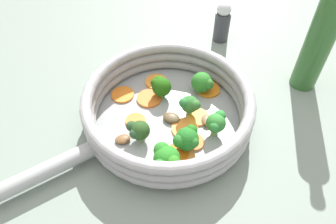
# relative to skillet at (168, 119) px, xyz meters

# --- Properties ---
(ground_plane) EXTENTS (4.00, 4.00, 0.00)m
(ground_plane) POSITION_rel_skillet_xyz_m (0.00, 0.00, -0.01)
(ground_plane) COLOR slate
(skillet) EXTENTS (0.28, 0.28, 0.01)m
(skillet) POSITION_rel_skillet_xyz_m (0.00, 0.00, 0.00)
(skillet) COLOR #939699
(skillet) RESTS_ON ground_plane
(skillet_rim_wall) EXTENTS (0.30, 0.30, 0.06)m
(skillet_rim_wall) POSITION_rel_skillet_xyz_m (0.00, 0.00, 0.04)
(skillet_rim_wall) COLOR #99979C
(skillet_rim_wall) RESTS_ON skillet
(skillet_handle) EXTENTS (0.21, 0.08, 0.03)m
(skillet_handle) POSITION_rel_skillet_xyz_m (-0.24, 0.06, 0.02)
(skillet_handle) COLOR #999B9E
(skillet_handle) RESTS_ON skillet
(skillet_rivet_left) EXTENTS (0.01, 0.01, 0.01)m
(skillet_rivet_left) POSITION_rel_skillet_xyz_m (-0.12, 0.06, 0.01)
(skillet_rivet_left) COLOR #91929C
(skillet_rivet_left) RESTS_ON skillet
(skillet_rivet_right) EXTENTS (0.01, 0.01, 0.01)m
(skillet_rivet_right) POSITION_rel_skillet_xyz_m (-0.13, 0.00, 0.01)
(skillet_rivet_right) COLOR #94949C
(skillet_rivet_right) RESTS_ON skillet
(carrot_slice_0) EXTENTS (0.05, 0.05, 0.01)m
(carrot_slice_0) POSITION_rel_skillet_xyz_m (0.11, -0.01, 0.01)
(carrot_slice_0) COLOR orange
(carrot_slice_0) RESTS_ON skillet
(carrot_slice_1) EXTENTS (0.06, 0.06, 0.00)m
(carrot_slice_1) POSITION_rel_skillet_xyz_m (0.00, -0.04, 0.01)
(carrot_slice_1) COLOR orange
(carrot_slice_1) RESTS_ON skillet
(carrot_slice_2) EXTENTS (0.06, 0.06, 0.00)m
(carrot_slice_2) POSITION_rel_skillet_xyz_m (0.05, 0.08, 0.01)
(carrot_slice_2) COLOR orange
(carrot_slice_2) RESTS_ON skillet
(carrot_slice_3) EXTENTS (0.04, 0.04, 0.00)m
(carrot_slice_3) POSITION_rel_skillet_xyz_m (-0.01, -0.07, 0.01)
(carrot_slice_3) COLOR orange
(carrot_slice_3) RESTS_ON skillet
(carrot_slice_4) EXTENTS (0.06, 0.06, 0.00)m
(carrot_slice_4) POSITION_rel_skillet_xyz_m (0.04, -0.04, 0.01)
(carrot_slice_4) COLOR orange
(carrot_slice_4) RESTS_ON skillet
(carrot_slice_5) EXTENTS (0.05, 0.05, 0.00)m
(carrot_slice_5) POSITION_rel_skillet_xyz_m (-0.04, -0.08, 0.01)
(carrot_slice_5) COLOR #F88F3C
(carrot_slice_5) RESTS_ON skillet
(carrot_slice_6) EXTENTS (0.07, 0.07, 0.00)m
(carrot_slice_6) POSITION_rel_skillet_xyz_m (0.01, 0.06, 0.01)
(carrot_slice_6) COLOR orange
(carrot_slice_6) RESTS_ON skillet
(carrot_slice_7) EXTENTS (0.04, 0.04, 0.00)m
(carrot_slice_7) POSITION_rel_skillet_xyz_m (-0.05, 0.04, 0.01)
(carrot_slice_7) COLOR orange
(carrot_slice_7) RESTS_ON skillet
(carrot_slice_8) EXTENTS (0.05, 0.05, 0.00)m
(carrot_slice_8) POSITION_rel_skillet_xyz_m (-0.05, -0.07, 0.01)
(carrot_slice_8) COLOR #E45C10
(carrot_slice_8) RESTS_ON skillet
(carrot_slice_9) EXTENTS (0.05, 0.05, 0.00)m
(carrot_slice_9) POSITION_rel_skillet_xyz_m (-0.02, 0.10, 0.01)
(carrot_slice_9) COLOR orange
(carrot_slice_9) RESTS_ON skillet
(broccoli_floret_0) EXTENTS (0.05, 0.05, 0.05)m
(broccoli_floret_0) POSITION_rel_skillet_xyz_m (-0.08, -0.07, 0.04)
(broccoli_floret_0) COLOR #5E9555
(broccoli_floret_0) RESTS_ON skillet
(broccoli_floret_1) EXTENTS (0.04, 0.03, 0.05)m
(broccoli_floret_1) POSITION_rel_skillet_xyz_m (0.03, -0.08, 0.03)
(broccoli_floret_1) COLOR #6FA052
(broccoli_floret_1) RESTS_ON skillet
(broccoli_floret_2) EXTENTS (0.03, 0.04, 0.04)m
(broccoli_floret_2) POSITION_rel_skillet_xyz_m (0.03, -0.02, 0.03)
(broccoli_floret_2) COLOR #6FA454
(broccoli_floret_2) RESTS_ON skillet
(broccoli_floret_3) EXTENTS (0.04, 0.04, 0.04)m
(broccoli_floret_3) POSITION_rel_skillet_xyz_m (0.03, 0.05, 0.03)
(broccoli_floret_3) COLOR #6B934B
(broccoli_floret_3) RESTS_ON skillet
(broccoli_floret_4) EXTENTS (0.05, 0.04, 0.05)m
(broccoli_floret_4) POSITION_rel_skillet_xyz_m (-0.03, -0.07, 0.03)
(broccoli_floret_4) COLOR olive
(broccoli_floret_4) RESTS_ON skillet
(broccoli_floret_5) EXTENTS (0.04, 0.04, 0.04)m
(broccoli_floret_5) POSITION_rel_skillet_xyz_m (-0.07, 0.00, 0.03)
(broccoli_floret_5) COLOR #6F8B4D
(broccoli_floret_5) RESTS_ON skillet
(broccoli_floret_6) EXTENTS (0.04, 0.04, 0.04)m
(broccoli_floret_6) POSITION_rel_skillet_xyz_m (0.09, -0.00, 0.03)
(broccoli_floret_6) COLOR #669349
(broccoli_floret_6) RESTS_ON skillet
(mushroom_piece_0) EXTENTS (0.03, 0.03, 0.01)m
(mushroom_piece_0) POSITION_rel_skillet_xyz_m (-0.07, -0.06, 0.01)
(mushroom_piece_0) COLOR brown
(mushroom_piece_0) RESTS_ON skillet
(mushroom_piece_1) EXTENTS (0.03, 0.04, 0.01)m
(mushroom_piece_1) POSITION_rel_skillet_xyz_m (-0.00, -0.01, 0.01)
(mushroom_piece_1) COLOR brown
(mushroom_piece_1) RESTS_ON skillet
(mushroom_piece_2) EXTENTS (0.03, 0.03, 0.01)m
(mushroom_piece_2) POSITION_rel_skillet_xyz_m (-0.09, 0.02, 0.01)
(mushroom_piece_2) COLOR brown
(mushroom_piece_2) RESTS_ON skillet
(mushroom_piece_3) EXTENTS (0.03, 0.03, 0.01)m
(mushroom_piece_3) POSITION_rel_skillet_xyz_m (0.04, -0.06, 0.01)
(mushroom_piece_3) COLOR #8E6448
(mushroom_piece_3) RESTS_ON skillet
(salt_shaker) EXTENTS (0.04, 0.04, 0.10)m
(salt_shaker) POSITION_rel_skillet_xyz_m (0.27, 0.09, 0.04)
(salt_shaker) COLOR #333338
(salt_shaker) RESTS_ON ground_plane
(oil_bottle) EXTENTS (0.05, 0.05, 0.26)m
(oil_bottle) POSITION_rel_skillet_xyz_m (0.27, -0.13, 0.10)
(oil_bottle) COLOR #2D5B28
(oil_bottle) RESTS_ON ground_plane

